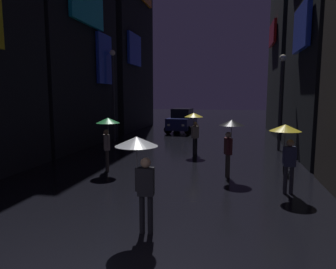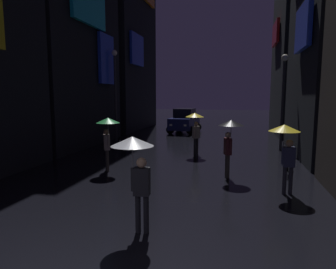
{
  "view_description": "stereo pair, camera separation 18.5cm",
  "coord_description": "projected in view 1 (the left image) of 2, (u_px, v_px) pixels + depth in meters",
  "views": [
    {
      "loc": [
        2.52,
        -3.22,
        2.97
      ],
      "look_at": [
        0.0,
        8.37,
        1.41
      ],
      "focal_mm": 32.0,
      "sensor_mm": 36.0,
      "label": 1
    },
    {
      "loc": [
        2.7,
        -3.18,
        2.97
      ],
      "look_at": [
        0.0,
        8.37,
        1.41
      ],
      "focal_mm": 32.0,
      "sensor_mm": 36.0,
      "label": 2
    }
  ],
  "objects": [
    {
      "name": "streetlamp_left_far",
      "position": [
        113.0,
        85.0,
        19.06
      ],
      "size": [
        0.36,
        0.36,
        5.81
      ],
      "color": "#2D2D33",
      "rests_on": "ground"
    },
    {
      "name": "pedestrian_foreground_left_green",
      "position": [
        108.0,
        129.0,
        11.51
      ],
      "size": [
        0.9,
        0.9,
        2.12
      ],
      "color": "#38332D",
      "rests_on": "ground"
    },
    {
      "name": "pedestrian_foreground_right_yellow",
      "position": [
        287.0,
        139.0,
        8.88
      ],
      "size": [
        0.9,
        0.9,
        2.12
      ],
      "color": "#2D2D38",
      "rests_on": "ground"
    },
    {
      "name": "pedestrian_midstreet_left_clear",
      "position": [
        140.0,
        158.0,
        6.27
      ],
      "size": [
        0.9,
        0.9,
        2.12
      ],
      "color": "black",
      "rests_on": "ground"
    },
    {
      "name": "streetlamp_right_far",
      "position": [
        281.0,
        91.0,
        15.92
      ],
      "size": [
        0.36,
        0.36,
        5.1
      ],
      "color": "#2D2D33",
      "rests_on": "ground"
    },
    {
      "name": "pedestrian_far_right_black",
      "position": [
        230.0,
        132.0,
        10.6
      ],
      "size": [
        0.9,
        0.9,
        2.12
      ],
      "color": "#38332D",
      "rests_on": "ground"
    },
    {
      "name": "car_distant",
      "position": [
        182.0,
        121.0,
        24.22
      ],
      "size": [
        2.44,
        4.24,
        1.92
      ],
      "color": "navy",
      "rests_on": "ground"
    },
    {
      "name": "pedestrian_midstreet_centre_yellow",
      "position": [
        194.0,
        122.0,
        14.74
      ],
      "size": [
        0.9,
        0.9,
        2.12
      ],
      "color": "black",
      "rests_on": "ground"
    },
    {
      "name": "bicycle_parked_at_storefront",
      "position": [
        286.0,
        162.0,
        11.64
      ],
      "size": [
        0.51,
        1.78,
        0.96
      ],
      "color": "black",
      "rests_on": "ground"
    }
  ]
}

